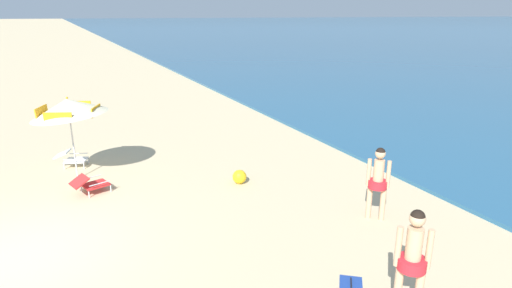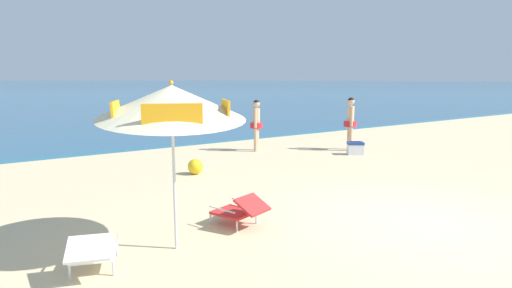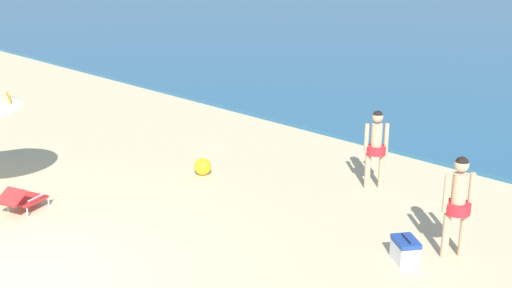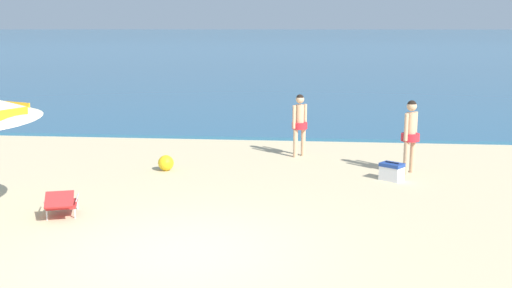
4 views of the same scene
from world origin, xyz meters
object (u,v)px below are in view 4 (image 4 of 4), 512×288
(person_standing_near_shore, at_px, (300,121))
(cooler_box, at_px, (392,172))
(lounge_chair_beside_umbrella, at_px, (61,203))
(person_standing_beside, at_px, (411,132))
(beach_ball, at_px, (166,163))

(person_standing_near_shore, bearing_deg, cooler_box, -47.17)
(lounge_chair_beside_umbrella, bearing_deg, person_standing_beside, 30.42)
(lounge_chair_beside_umbrella, height_order, beach_ball, lounge_chair_beside_umbrella)
(lounge_chair_beside_umbrella, xyz_separation_m, beach_ball, (1.02, 3.73, -0.08))
(lounge_chair_beside_umbrella, bearing_deg, cooler_box, 27.59)
(person_standing_beside, relative_size, cooler_box, 2.90)
(lounge_chair_beside_umbrella, height_order, person_standing_near_shore, person_standing_near_shore)
(cooler_box, xyz_separation_m, beach_ball, (-5.36, 0.39, -0.01))
(person_standing_beside, bearing_deg, cooler_box, -124.89)
(cooler_box, bearing_deg, person_standing_beside, 55.11)
(person_standing_near_shore, relative_size, cooler_box, 2.78)
(beach_ball, bearing_deg, person_standing_near_shore, 31.56)
(cooler_box, height_order, beach_ball, cooler_box)
(person_standing_near_shore, height_order, cooler_box, person_standing_near_shore)
(person_standing_beside, xyz_separation_m, cooler_box, (-0.49, -0.70, -0.81))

